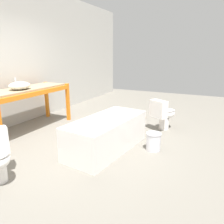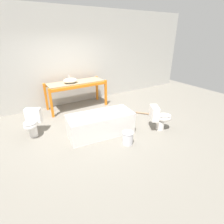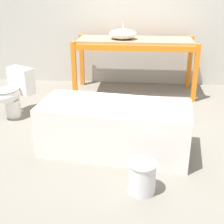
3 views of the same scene
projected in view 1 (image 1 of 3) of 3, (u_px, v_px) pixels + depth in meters
name	position (u px, v px, depth m)	size (l,w,h in m)	color
ground_plane	(85.00, 142.00, 4.10)	(12.00, 12.00, 0.00)	slate
shelving_rack	(26.00, 94.00, 4.61)	(1.98, 0.75, 0.91)	orange
sink_basin	(20.00, 86.00, 4.35)	(0.44, 0.37, 0.24)	silver
bathtub_main	(107.00, 132.00, 3.74)	(1.70, 0.88, 0.56)	white
toilet_near	(163.00, 113.00, 4.71)	(0.65, 0.57, 0.67)	white
bucket_white	(153.00, 141.00, 3.74)	(0.26, 0.26, 0.31)	silver
loose_pipe	(132.00, 119.00, 5.51)	(0.53, 0.60, 0.05)	#8C6B4C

